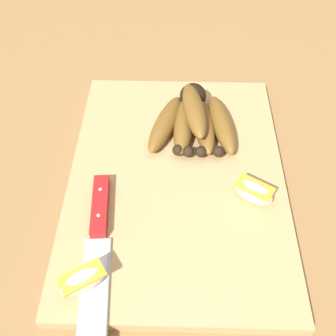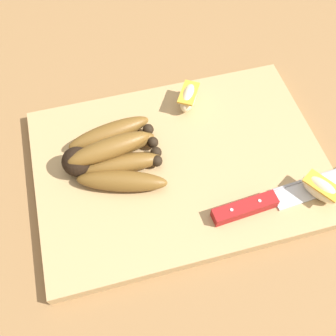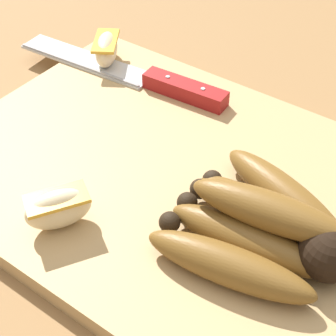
{
  "view_description": "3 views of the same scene",
  "coord_description": "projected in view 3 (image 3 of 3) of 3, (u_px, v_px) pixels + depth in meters",
  "views": [
    {
      "loc": [
        -0.41,
        0.02,
        0.51
      ],
      "look_at": [
        -0.03,
        0.03,
        0.05
      ],
      "focal_mm": 43.28,
      "sensor_mm": 36.0,
      "label": 1
    },
    {
      "loc": [
        0.09,
        0.35,
        0.56
      ],
      "look_at": [
        0.01,
        0.05,
        0.06
      ],
      "focal_mm": 43.03,
      "sensor_mm": 36.0,
      "label": 2
    },
    {
      "loc": [
        0.2,
        -0.29,
        0.37
      ],
      "look_at": [
        -0.02,
        0.01,
        0.03
      ],
      "focal_mm": 57.99,
      "sensor_mm": 36.0,
      "label": 3
    }
  ],
  "objects": [
    {
      "name": "ground_plane",
      "position": [
        181.0,
        206.0,
        0.51
      ],
      "size": [
        6.0,
        6.0,
        0.0
      ],
      "primitive_type": "plane",
      "color": "olive"
    },
    {
      "name": "cutting_board",
      "position": [
        178.0,
        182.0,
        0.52
      ],
      "size": [
        0.46,
        0.33,
        0.02
      ],
      "primitive_type": "cube",
      "color": "tan",
      "rests_on": "ground_plane"
    },
    {
      "name": "banana_bunch",
      "position": [
        266.0,
        227.0,
        0.44
      ],
      "size": [
        0.16,
        0.16,
        0.05
      ],
      "color": "black",
      "rests_on": "cutting_board"
    },
    {
      "name": "chefs_knife",
      "position": [
        148.0,
        79.0,
        0.62
      ],
      "size": [
        0.28,
        0.05,
        0.02
      ],
      "color": "silver",
      "rests_on": "cutting_board"
    },
    {
      "name": "apple_wedge_near",
      "position": [
        106.0,
        49.0,
        0.65
      ],
      "size": [
        0.05,
        0.06,
        0.04
      ],
      "color": "beige",
      "rests_on": "cutting_board"
    },
    {
      "name": "apple_wedge_middle",
      "position": [
        58.0,
        208.0,
        0.46
      ],
      "size": [
        0.05,
        0.06,
        0.04
      ],
      "color": "beige",
      "rests_on": "cutting_board"
    }
  ]
}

